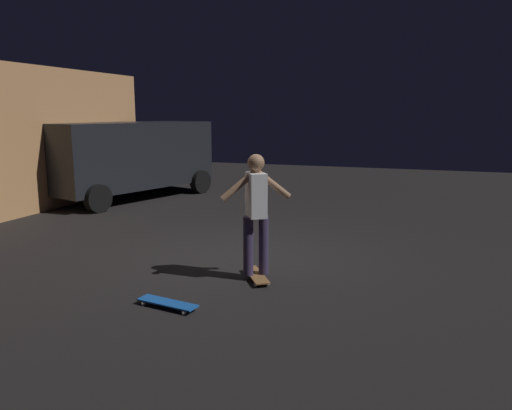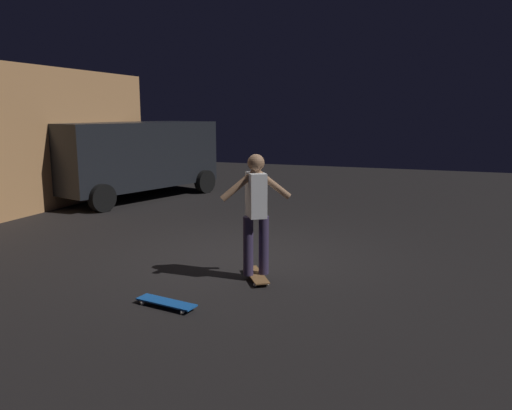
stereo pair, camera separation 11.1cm
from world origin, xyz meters
The scene contains 5 objects.
ground_plane centered at (0.00, 0.00, 0.00)m, with size 28.00×28.00×0.00m, color black.
parked_van centered at (4.26, 4.82, 1.16)m, with size 4.95×3.31×2.03m.
skateboard_ridden centered at (-0.93, -0.63, 0.06)m, with size 0.76×0.60×0.07m.
skateboard_spare centered at (-2.25, 0.02, 0.06)m, with size 0.32×0.80×0.07m.
skater centered at (-0.93, -0.63, 1.04)m, with size 0.62×0.87×1.67m.
Camera 1 is at (-7.15, -2.82, 2.28)m, focal length 34.78 mm.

